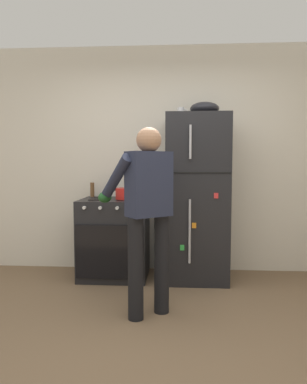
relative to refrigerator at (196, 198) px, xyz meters
name	(u,v)px	position (x,y,z in m)	size (l,w,h in m)	color
ground	(155,347)	(-0.37, -1.57, -0.92)	(8.00, 8.00, 0.00)	brown
kitchen_wall_back	(165,160)	(-0.37, 0.38, 0.43)	(6.00, 0.10, 2.70)	silver
refrigerator	(196,198)	(0.00, 0.00, 0.00)	(0.68, 0.72, 1.83)	black
stove_range	(114,238)	(-0.93, -0.01, -0.47)	(0.76, 0.67, 0.90)	black
person_cook	(146,204)	(-0.48, -1.01, 0.04)	(0.69, 0.75, 1.60)	black
red_pot	(127,194)	(-0.77, -0.05, 0.05)	(0.37, 0.27, 0.12)	red
coffee_mug	(181,112)	(-0.18, 0.05, 0.96)	(0.11, 0.08, 0.10)	silver
pepper_mill	(92,190)	(-1.23, 0.20, 0.07)	(0.05, 0.05, 0.17)	brown
mixing_bowl	(205,109)	(0.08, 0.00, 0.99)	(0.32, 0.32, 0.14)	black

